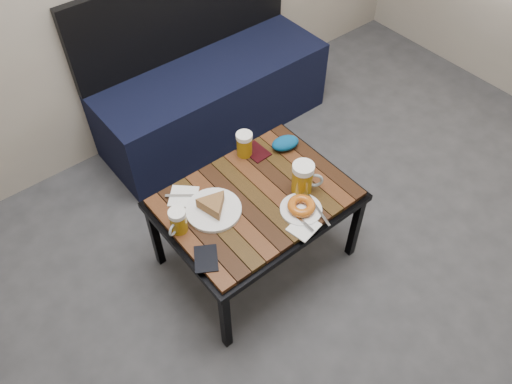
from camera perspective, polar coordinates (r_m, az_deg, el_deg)
ground at (r=2.41m, az=16.58°, el=-17.38°), size 4.00×4.00×0.00m
bench at (r=3.07m, az=-5.15°, el=11.35°), size 1.40×0.50×0.95m
cafe_table at (r=2.22m, az=-0.00°, el=-1.22°), size 0.84×0.62×0.47m
beer_mug_left at (r=2.05m, az=-8.90°, el=-3.31°), size 0.11×0.09×0.12m
beer_mug_centre at (r=2.33m, az=-1.32°, el=5.53°), size 0.12×0.10×0.12m
beer_mug_right at (r=2.17m, az=5.41°, el=1.62°), size 0.14×0.13×0.15m
plate_pie at (r=2.12m, az=-4.90°, el=-1.72°), size 0.24×0.24×0.07m
plate_bagel at (r=2.13m, az=5.21°, el=-1.77°), size 0.18×0.24×0.05m
napkin_left at (r=2.21m, az=-8.27°, el=-0.51°), size 0.17×0.17×0.01m
napkin_right at (r=2.09m, az=5.49°, el=-4.03°), size 0.14×0.12×0.01m
passport_navy at (r=2.00m, az=-5.74°, el=-7.58°), size 0.15×0.16×0.01m
passport_burgundy at (r=2.38m, az=-0.01°, el=4.63°), size 0.10×0.13×0.01m
knit_pouch at (r=2.38m, az=3.36°, el=5.60°), size 0.15×0.12×0.06m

